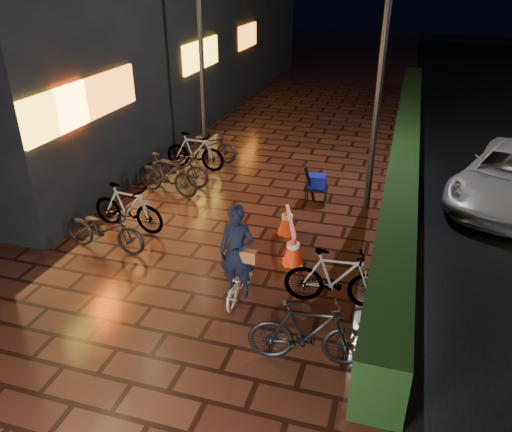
% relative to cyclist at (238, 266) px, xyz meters
% --- Properties ---
extents(ground, '(80.00, 80.00, 0.00)m').
position_rel_cyclist_xyz_m(ground, '(-0.80, -0.10, -0.67)').
color(ground, '#381911').
rests_on(ground, ground).
extents(hedge, '(0.70, 20.00, 1.00)m').
position_rel_cyclist_xyz_m(hedge, '(2.50, 7.90, -0.17)').
color(hedge, black).
rests_on(hedge, ground).
extents(lamp_post_hedge, '(0.51, 0.16, 5.33)m').
position_rel_cyclist_xyz_m(lamp_post_hedge, '(1.77, 4.36, 2.26)').
color(lamp_post_hedge, black).
rests_on(lamp_post_hedge, ground).
extents(lamp_post_sf, '(0.47, 0.18, 4.93)m').
position_rel_cyclist_xyz_m(lamp_post_sf, '(-3.16, 6.34, 2.04)').
color(lamp_post_sf, black).
rests_on(lamp_post_sf, ground).
extents(cyclist, '(0.65, 1.26, 1.80)m').
position_rel_cyclist_xyz_m(cyclist, '(0.00, 0.00, 0.00)').
color(cyclist, silver).
rests_on(cyclist, ground).
extents(traffic_barrier, '(0.85, 1.61, 0.66)m').
position_rel_cyclist_xyz_m(traffic_barrier, '(0.45, 1.97, -0.34)').
color(traffic_barrier, '#F92B0D').
rests_on(traffic_barrier, ground).
extents(cart_assembly, '(0.59, 0.61, 1.06)m').
position_rel_cyclist_xyz_m(cart_assembly, '(0.55, 4.21, -0.13)').
color(cart_assembly, black).
rests_on(cart_assembly, ground).
extents(parked_bikes_storefront, '(1.93, 6.23, 1.05)m').
position_rel_cyclist_xyz_m(parked_bikes_storefront, '(-3.13, 3.73, -0.17)').
color(parked_bikes_storefront, black).
rests_on(parked_bikes_storefront, ground).
extents(parked_bikes_hedge, '(1.97, 2.22, 1.05)m').
position_rel_cyclist_xyz_m(parked_bikes_hedge, '(1.54, -0.44, -0.14)').
color(parked_bikes_hedge, black).
rests_on(parked_bikes_hedge, ground).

